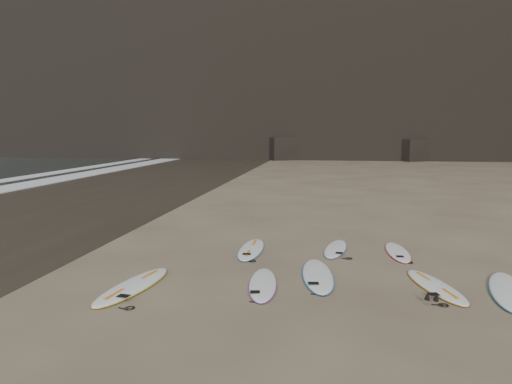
# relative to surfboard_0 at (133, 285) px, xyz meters

# --- Properties ---
(ground) EXTENTS (240.00, 240.00, 0.00)m
(ground) POSITION_rel_surfboard_0_xyz_m (4.67, 1.04, -0.05)
(ground) COLOR #897559
(ground) RESTS_ON ground
(wet_sand) EXTENTS (12.00, 200.00, 0.01)m
(wet_sand) POSITION_rel_surfboard_0_xyz_m (-8.33, 11.04, -0.05)
(wet_sand) COLOR #383026
(wet_sand) RESTS_ON ground
(surfboard_0) EXTENTS (1.07, 2.83, 0.10)m
(surfboard_0) POSITION_rel_surfboard_0_xyz_m (0.00, 0.00, 0.00)
(surfboard_0) COLOR white
(surfboard_0) RESTS_ON ground
(surfboard_1) EXTENTS (0.81, 2.41, 0.09)m
(surfboard_1) POSITION_rel_surfboard_0_xyz_m (2.65, 0.53, -0.01)
(surfboard_1) COLOR white
(surfboard_1) RESTS_ON ground
(surfboard_2) EXTENTS (0.90, 2.77, 0.10)m
(surfboard_2) POSITION_rel_surfboard_0_xyz_m (3.79, 1.33, -0.00)
(surfboard_2) COLOR white
(surfboard_2) RESTS_ON ground
(surfboard_3) EXTENTS (1.19, 2.49, 0.09)m
(surfboard_3) POSITION_rel_surfboard_0_xyz_m (6.24, 0.90, -0.01)
(surfboard_3) COLOR white
(surfboard_3) RESTS_ON ground
(surfboard_4) EXTENTS (1.23, 2.81, 0.10)m
(surfboard_4) POSITION_rel_surfboard_0_xyz_m (7.61, 0.82, -0.00)
(surfboard_4) COLOR white
(surfboard_4) RESTS_ON ground
(surfboard_5) EXTENTS (0.64, 2.54, 0.09)m
(surfboard_5) POSITION_rel_surfboard_0_xyz_m (1.93, 3.55, -0.00)
(surfboard_5) COLOR white
(surfboard_5) RESTS_ON ground
(surfboard_6) EXTENTS (0.84, 2.29, 0.08)m
(surfboard_6) POSITION_rel_surfboard_0_xyz_m (4.21, 3.97, -0.01)
(surfboard_6) COLOR white
(surfboard_6) RESTS_ON ground
(surfboard_7) EXTENTS (0.63, 2.27, 0.08)m
(surfboard_7) POSITION_rel_surfboard_0_xyz_m (5.85, 3.82, -0.01)
(surfboard_7) COLOR white
(surfboard_7) RESTS_ON ground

